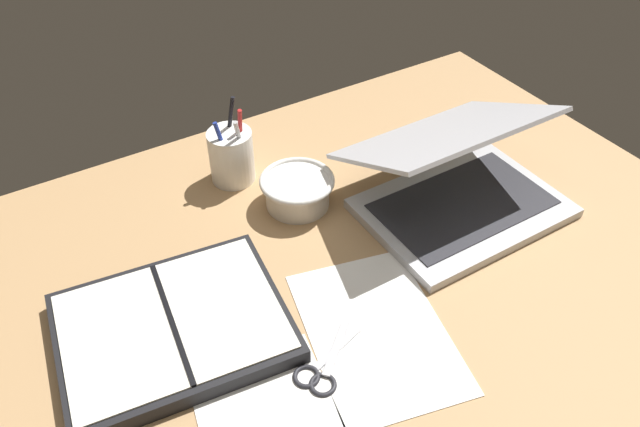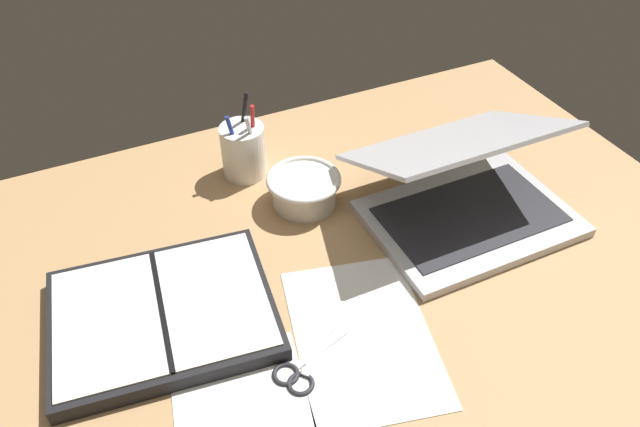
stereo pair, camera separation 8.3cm
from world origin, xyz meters
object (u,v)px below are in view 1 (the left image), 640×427
laptop (457,182)px  planner (173,327)px  bowl (297,190)px  scissors (320,372)px  pen_cup (232,156)px

laptop → planner: 54.65cm
laptop → bowl: 28.50cm
planner → scissors: 22.69cm
pen_cup → scissors: (-8.82, -46.47, -4.98)cm
bowl → pen_cup: pen_cup is taller
bowl → planner: (-30.29, -16.21, -1.81)cm
scissors → pen_cup: bearing=50.6°
laptop → planner: (-54.51, -1.32, -3.71)cm
laptop → bowl: (-24.22, 14.90, -1.90)cm
laptop → scissors: (-39.70, -18.47, -4.87)cm
planner → scissors: size_ratio=2.76×
planner → pen_cup: bearing=58.1°
laptop → scissors: laptop is taller
scissors → laptop: bearing=-3.7°
pen_cup → planner: pen_cup is taller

